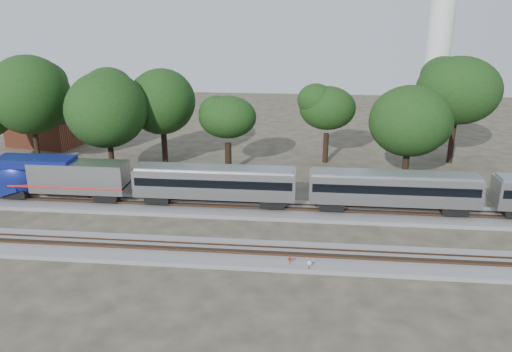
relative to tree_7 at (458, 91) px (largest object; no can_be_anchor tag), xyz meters
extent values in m
plane|color=#383328|center=(-27.66, -25.72, -9.84)|extent=(160.00, 160.00, 0.00)
cube|color=slate|center=(-27.66, -19.72, -9.64)|extent=(160.00, 5.00, 0.40)
cube|color=brown|center=(-27.66, -20.44, -9.18)|extent=(160.00, 0.08, 0.15)
cube|color=brown|center=(-27.66, -19.00, -9.18)|extent=(160.00, 0.08, 0.15)
cube|color=slate|center=(-27.66, -29.72, -9.64)|extent=(160.00, 5.00, 0.40)
cube|color=brown|center=(-27.66, -30.44, -9.18)|extent=(160.00, 0.08, 0.15)
cube|color=brown|center=(-27.66, -29.00, -9.18)|extent=(160.00, 0.08, 0.15)
cube|color=#AFB1B6|center=(-43.49, -19.72, -6.66)|extent=(10.20, 2.89, 3.18)
ellipsoid|color=navy|center=(-50.80, -19.72, -6.90)|extent=(5.20, 3.00, 4.43)
cube|color=navy|center=(-48.21, -19.72, -5.16)|extent=(8.18, 2.83, 0.96)
cube|color=black|center=(-50.32, -19.72, -5.93)|extent=(0.43, 2.21, 1.26)
cube|color=red|center=(-44.65, -19.72, -7.47)|extent=(12.51, 2.93, 0.17)
cube|color=black|center=(-50.66, -19.72, -8.68)|extent=(2.50, 2.12, 0.87)
cube|color=black|center=(-40.56, -19.72, -8.68)|extent=(2.50, 2.12, 0.87)
cube|color=#AFB1B6|center=(-28.93, -19.72, -6.80)|extent=(16.74, 2.89, 2.89)
cube|color=black|center=(-28.93, -19.72, -6.51)|extent=(16.16, 2.94, 0.87)
cube|color=gray|center=(-28.93, -19.72, -5.31)|extent=(16.36, 2.31, 0.34)
cube|color=black|center=(-34.99, -19.72, -8.68)|extent=(2.50, 2.12, 0.87)
cube|color=black|center=(-22.87, -19.72, -8.68)|extent=(2.50, 2.12, 0.87)
cube|color=#AFB1B6|center=(-10.81, -19.72, -6.80)|extent=(16.74, 2.89, 2.89)
cube|color=black|center=(-10.81, -19.72, -6.51)|extent=(16.16, 2.94, 0.87)
cube|color=gray|center=(-10.81, -19.72, -5.31)|extent=(16.36, 2.31, 0.34)
cube|color=black|center=(-16.87, -19.72, -8.68)|extent=(2.50, 2.12, 0.87)
cube|color=black|center=(-4.75, -19.72, -8.68)|extent=(2.50, 2.12, 0.87)
cylinder|color=#512D19|center=(-20.66, -31.48, -9.37)|extent=(0.06, 0.06, 0.94)
cylinder|color=#B6150D|center=(-20.66, -31.48, -8.95)|extent=(0.32, 0.17, 0.34)
cylinder|color=#512D19|center=(-19.12, -32.05, -9.35)|extent=(0.07, 0.07, 0.98)
cylinder|color=silver|center=(-19.12, -32.05, -8.92)|extent=(0.35, 0.11, 0.35)
cube|color=#512D19|center=(-21.80, -30.95, -9.69)|extent=(0.58, 0.47, 0.30)
cylinder|color=silver|center=(3.35, 26.49, 5.36)|extent=(4.34, 4.34, 30.41)
cone|color=silver|center=(3.35, 26.49, -7.67)|extent=(6.95, 6.95, 4.34)
cube|color=brown|center=(-59.29, 3.68, -7.77)|extent=(11.61, 9.23, 4.13)
cube|color=black|center=(-59.29, 3.68, -5.24)|extent=(11.85, 9.47, 0.93)
cylinder|color=black|center=(-54.54, -8.17, -7.22)|extent=(0.70, 0.70, 5.24)
ellipsoid|color=black|center=(-54.54, -8.17, -0.12)|extent=(9.87, 9.87, 8.39)
cylinder|color=black|center=(-43.26, -11.34, -7.49)|extent=(0.70, 0.70, 4.70)
ellipsoid|color=black|center=(-43.26, -11.34, -1.11)|extent=(8.86, 8.86, 7.53)
cylinder|color=black|center=(-38.29, -5.42, -7.50)|extent=(0.70, 0.70, 4.67)
ellipsoid|color=black|center=(-38.29, -5.42, -1.16)|extent=(8.81, 8.81, 7.49)
cylinder|color=black|center=(-29.43, -7.47, -7.88)|extent=(0.70, 0.70, 3.92)
ellipsoid|color=black|center=(-29.43, -7.47, -2.56)|extent=(7.39, 7.39, 6.28)
cylinder|color=black|center=(-16.94, -1.62, -7.82)|extent=(0.70, 0.70, 4.04)
ellipsoid|color=black|center=(-16.94, -1.62, -2.34)|extent=(7.62, 7.62, 6.47)
cylinder|color=black|center=(-7.73, -9.45, -7.77)|extent=(0.70, 0.70, 4.15)
ellipsoid|color=black|center=(-7.73, -9.45, -2.14)|extent=(7.82, 7.82, 6.65)
cylinder|color=black|center=(0.00, 0.00, -7.18)|extent=(0.70, 0.70, 5.31)
ellipsoid|color=black|center=(0.00, 0.00, 0.02)|extent=(10.01, 10.01, 8.51)
camera|label=1|loc=(-19.75, -67.65, 10.52)|focal=35.00mm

